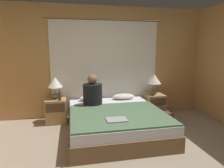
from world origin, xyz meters
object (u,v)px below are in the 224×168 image
pillow_left (91,98)px  laptop_on_bed (117,120)px  bed (115,121)px  beer_bottle_on_right_stand (153,92)px  person_left_in_bed (93,93)px  pillow_right (123,96)px  beer_bottle_on_left_stand (60,96)px  lamp_right (154,81)px  handbag_on_floor (165,117)px  lamp_left (55,84)px  nightstand_right (155,105)px  nightstand_left (56,111)px

pillow_left → laptop_on_bed: bearing=-79.3°
pillow_left → bed: bearing=-65.3°
pillow_left → beer_bottle_on_right_stand: beer_bottle_on_right_stand is taller
pillow_left → person_left_in_bed: 0.41m
pillow_right → beer_bottle_on_left_stand: 1.41m
bed → lamp_right: bearing=36.2°
pillow_right → handbag_on_floor: 1.01m
person_left_in_bed → beer_bottle_on_right_stand: person_left_in_bed is taller
pillow_right → laptop_on_bed: size_ratio=1.55×
pillow_left → beer_bottle_on_left_stand: (-0.65, -0.17, 0.12)m
person_left_in_bed → laptop_on_bed: bearing=-75.8°
pillow_left → laptop_on_bed: 1.42m
lamp_left → beer_bottle_on_right_stand: lamp_left is taller
nightstand_right → lamp_left: 2.31m
bed → laptop_on_bed: size_ratio=6.14×
person_left_in_bed → laptop_on_bed: size_ratio=1.95×
lamp_right → handbag_on_floor: lamp_right is taller
pillow_right → laptop_on_bed: bearing=-109.1°
beer_bottle_on_left_stand → beer_bottle_on_right_stand: size_ratio=1.04×
laptop_on_bed → nightstand_right: bearing=47.4°
nightstand_left → pillow_left: bearing=4.2°
beer_bottle_on_right_stand → handbag_on_floor: size_ratio=0.62×
person_left_in_bed → laptop_on_bed: 1.08m
lamp_right → handbag_on_floor: 0.87m
nightstand_left → laptop_on_bed: nightstand_left is taller
nightstand_right → person_left_in_bed: person_left_in_bed is taller
pillow_right → beer_bottle_on_left_stand: (-1.40, -0.17, 0.12)m
laptop_on_bed → beer_bottle_on_right_stand: bearing=47.3°
person_left_in_bed → nightstand_right: bearing=11.8°
person_left_in_bed → laptop_on_bed: person_left_in_bed is taller
nightstand_right → laptop_on_bed: 1.83m
nightstand_left → nightstand_right: size_ratio=1.00×
nightstand_right → person_left_in_bed: 1.58m
nightstand_right → lamp_left: (-2.24, 0.06, 0.57)m
person_left_in_bed → handbag_on_floor: size_ratio=1.71×
nightstand_left → beer_bottle_on_right_stand: (2.14, -0.11, 0.34)m
person_left_in_bed → handbag_on_floor: 1.64m
nightstand_right → pillow_right: 0.78m
beer_bottle_on_right_stand → bed: bearing=-147.8°
laptop_on_bed → lamp_left: bearing=125.8°
bed → nightstand_left: 1.35m
pillow_right → beer_bottle_on_right_stand: 0.68m
bed → beer_bottle_on_left_stand: 1.27m
bed → pillow_left: pillow_left is taller
lamp_right → laptop_on_bed: lamp_right is taller
nightstand_left → pillow_left: 0.78m
beer_bottle_on_left_stand → bed: bearing=-31.9°
lamp_right → person_left_in_bed: 1.54m
nightstand_right → nightstand_left: bearing=180.0°
lamp_left → nightstand_right: bearing=-1.6°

